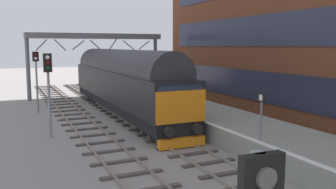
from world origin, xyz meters
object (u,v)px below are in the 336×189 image
(diesel_locomotive, at_px, (122,80))
(platform_number_sign, at_px, (261,109))
(signal_post_mid, at_px, (48,84))
(waiting_passenger, at_px, (158,86))
(signal_post_far, at_px, (36,75))

(diesel_locomotive, relative_size, platform_number_sign, 10.00)
(signal_post_mid, relative_size, waiting_passenger, 2.77)
(signal_post_mid, distance_m, signal_post_far, 8.15)
(signal_post_far, relative_size, waiting_passenger, 2.75)
(signal_post_far, distance_m, platform_number_sign, 17.89)
(platform_number_sign, xyz_separation_m, waiting_passenger, (0.68, 12.83, -0.33))
(waiting_passenger, bearing_deg, signal_post_mid, 140.39)
(diesel_locomotive, height_order, platform_number_sign, diesel_locomotive)
(signal_post_mid, xyz_separation_m, waiting_passenger, (8.28, 4.78, -0.93))
(diesel_locomotive, distance_m, signal_post_mid, 7.56)
(signal_post_far, height_order, platform_number_sign, signal_post_far)
(diesel_locomotive, bearing_deg, platform_number_sign, -81.28)
(diesel_locomotive, distance_m, platform_number_sign, 13.27)
(diesel_locomotive, xyz_separation_m, platform_number_sign, (2.01, -13.11, -0.17))
(platform_number_sign, bearing_deg, waiting_passenger, 86.96)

